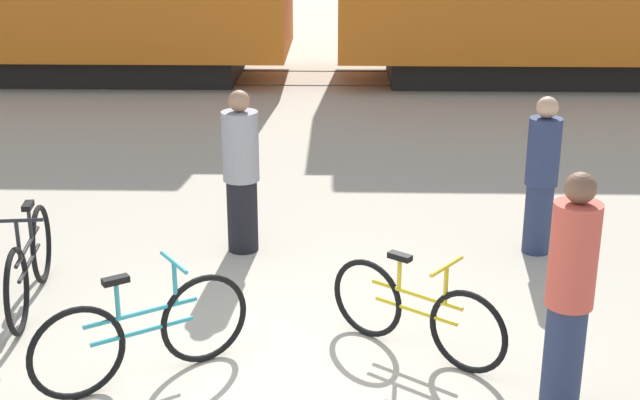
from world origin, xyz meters
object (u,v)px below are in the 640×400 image
(person_in_navy, at_px, (542,176))
(person_in_red, at_px, (570,294))
(bicycle_black, at_px, (29,264))
(bicycle_yellow, at_px, (416,312))
(person_in_grey, at_px, (241,173))
(bicycle_teal, at_px, (143,333))

(person_in_navy, bearing_deg, person_in_red, 2.21)
(person_in_navy, bearing_deg, bicycle_black, -63.63)
(bicycle_yellow, xyz_separation_m, person_in_grey, (-1.65, 2.18, 0.49))
(bicycle_black, bearing_deg, person_in_grey, 37.32)
(bicycle_yellow, relative_size, bicycle_teal, 0.90)
(bicycle_yellow, distance_m, bicycle_teal, 2.18)
(bicycle_black, distance_m, person_in_navy, 5.10)
(bicycle_yellow, height_order, bicycle_teal, bicycle_teal)
(bicycle_black, xyz_separation_m, person_in_navy, (4.88, 1.39, 0.44))
(person_in_red, bearing_deg, bicycle_yellow, 43.37)
(person_in_red, bearing_deg, person_in_grey, 33.75)
(bicycle_yellow, bearing_deg, person_in_grey, 127.12)
(bicycle_yellow, distance_m, bicycle_black, 3.54)
(bicycle_yellow, xyz_separation_m, bicycle_black, (-3.44, 0.81, 0.03))
(bicycle_teal, bearing_deg, bicycle_yellow, 12.36)
(bicycle_yellow, height_order, person_in_grey, person_in_grey)
(person_in_grey, bearing_deg, person_in_navy, 7.89)
(bicycle_black, relative_size, bicycle_teal, 1.21)
(bicycle_yellow, distance_m, person_in_red, 1.40)
(person_in_red, bearing_deg, person_in_navy, -16.13)
(bicycle_teal, height_order, person_in_navy, person_in_navy)
(bicycle_teal, distance_m, person_in_navy, 4.48)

